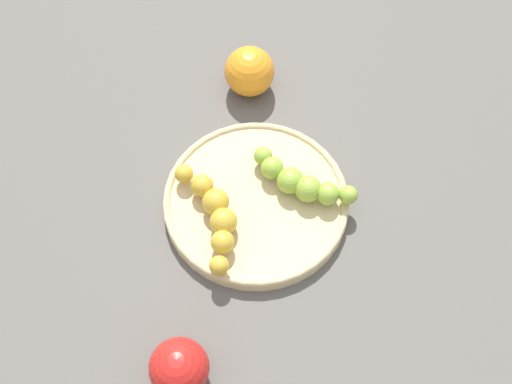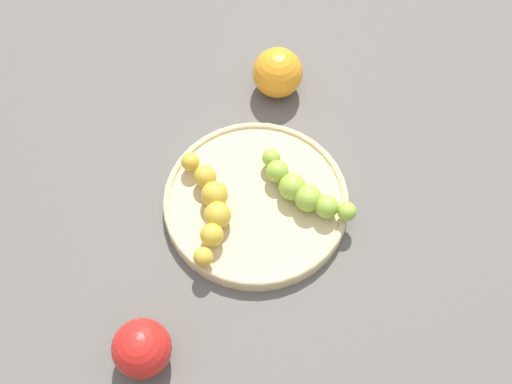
{
  "view_description": "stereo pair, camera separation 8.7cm",
  "coord_description": "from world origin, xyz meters",
  "px_view_note": "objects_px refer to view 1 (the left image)",
  "views": [
    {
      "loc": [
        0.21,
        -0.37,
        0.79
      ],
      "look_at": [
        0.0,
        0.0,
        0.04
      ],
      "focal_mm": 45.29,
      "sensor_mm": 36.0,
      "label": 1
    },
    {
      "loc": [
        0.28,
        -0.32,
        0.79
      ],
      "look_at": [
        0.0,
        0.0,
        0.04
      ],
      "focal_mm": 45.29,
      "sensor_mm": 36.0,
      "label": 2
    }
  ],
  "objects_px": {
    "banana_spotted": "(214,213)",
    "banana_green": "(301,182)",
    "fruit_bowl": "(256,201)",
    "apple_red": "(179,368)",
    "orange_fruit": "(249,71)"
  },
  "relations": [
    {
      "from": "apple_red",
      "to": "orange_fruit",
      "type": "distance_m",
      "value": 0.45
    },
    {
      "from": "fruit_bowl",
      "to": "banana_spotted",
      "type": "height_order",
      "value": "banana_spotted"
    },
    {
      "from": "banana_green",
      "to": "orange_fruit",
      "type": "relative_size",
      "value": 2.05
    },
    {
      "from": "fruit_bowl",
      "to": "banana_green",
      "type": "height_order",
      "value": "banana_green"
    },
    {
      "from": "banana_spotted",
      "to": "orange_fruit",
      "type": "xyz_separation_m",
      "value": [
        -0.08,
        0.23,
        0.0
      ]
    },
    {
      "from": "banana_green",
      "to": "apple_red",
      "type": "bearing_deg",
      "value": -2.5
    },
    {
      "from": "fruit_bowl",
      "to": "orange_fruit",
      "type": "height_order",
      "value": "orange_fruit"
    },
    {
      "from": "fruit_bowl",
      "to": "apple_red",
      "type": "distance_m",
      "value": 0.25
    },
    {
      "from": "fruit_bowl",
      "to": "banana_green",
      "type": "xyz_separation_m",
      "value": [
        0.04,
        0.04,
        0.03
      ]
    },
    {
      "from": "apple_red",
      "to": "banana_spotted",
      "type": "bearing_deg",
      "value": 110.53
    },
    {
      "from": "fruit_bowl",
      "to": "orange_fruit",
      "type": "relative_size",
      "value": 3.37
    },
    {
      "from": "fruit_bowl",
      "to": "banana_green",
      "type": "distance_m",
      "value": 0.07
    },
    {
      "from": "apple_red",
      "to": "orange_fruit",
      "type": "relative_size",
      "value": 0.95
    },
    {
      "from": "banana_spotted",
      "to": "banana_green",
      "type": "xyz_separation_m",
      "value": [
        0.08,
        0.1,
        0.0
      ]
    },
    {
      "from": "banana_spotted",
      "to": "banana_green",
      "type": "height_order",
      "value": "same"
    }
  ]
}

